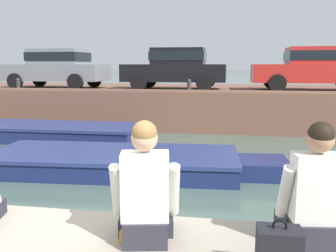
# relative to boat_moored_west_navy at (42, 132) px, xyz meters

# --- Properties ---
(ground_plane) EXTENTS (400.00, 400.00, 0.00)m
(ground_plane) POSITION_rel_boat_moored_west_navy_xyz_m (4.41, -2.92, -0.24)
(ground_plane) COLOR #42564C
(far_quay_wall) EXTENTS (60.00, 6.00, 1.41)m
(far_quay_wall) POSITION_rel_boat_moored_west_navy_xyz_m (4.41, 4.74, 0.46)
(far_quay_wall) COLOR brown
(far_quay_wall) RESTS_ON ground
(far_wall_coping) EXTENTS (60.00, 0.24, 0.08)m
(far_wall_coping) POSITION_rel_boat_moored_west_navy_xyz_m (4.41, 1.86, 1.21)
(far_wall_coping) COLOR brown
(far_wall_coping) RESTS_ON far_quay_wall
(boat_moored_west_navy) EXTENTS (6.69, 1.95, 0.48)m
(boat_moored_west_navy) POSITION_rel_boat_moored_west_navy_xyz_m (0.00, 0.00, 0.00)
(boat_moored_west_navy) COLOR navy
(boat_moored_west_navy) RESTS_ON ground
(motorboat_passing) EXTENTS (6.61, 2.38, 0.92)m
(motorboat_passing) POSITION_rel_boat_moored_west_navy_xyz_m (3.60, -3.09, -0.02)
(motorboat_passing) COLOR navy
(motorboat_passing) RESTS_ON ground
(car_leftmost_grey) EXTENTS (4.15, 2.07, 1.54)m
(car_leftmost_grey) POSITION_rel_boat_moored_west_navy_xyz_m (-1.02, 3.38, 2.02)
(car_leftmost_grey) COLOR slate
(car_leftmost_grey) RESTS_ON far_quay_wall
(car_left_inner_black) EXTENTS (3.87, 1.96, 1.54)m
(car_left_inner_black) POSITION_rel_boat_moored_west_navy_xyz_m (3.80, 3.39, 2.01)
(car_left_inner_black) COLOR black
(car_left_inner_black) RESTS_ON far_quay_wall
(car_centre_red) EXTENTS (4.30, 2.00, 1.54)m
(car_centre_red) POSITION_rel_boat_moored_west_navy_xyz_m (8.81, 3.39, 2.02)
(car_centre_red) COLOR #B2231E
(car_centre_red) RESTS_ON far_quay_wall
(mooring_bollard_west) EXTENTS (0.15, 0.15, 0.45)m
(mooring_bollard_west) POSITION_rel_boat_moored_west_navy_xyz_m (-1.91, 1.99, 1.41)
(mooring_bollard_west) COLOR #2D2B28
(mooring_bollard_west) RESTS_ON far_quay_wall
(mooring_bollard_mid) EXTENTS (0.15, 0.15, 0.45)m
(mooring_bollard_mid) POSITION_rel_boat_moored_west_navy_xyz_m (4.44, 1.99, 1.41)
(mooring_bollard_mid) COLOR #2D2B28
(mooring_bollard_mid) RESTS_ON far_quay_wall
(person_seated_right) EXTENTS (0.57, 0.58, 0.97)m
(person_seated_right) POSITION_rel_boat_moored_west_navy_xyz_m (5.21, -8.09, 1.07)
(person_seated_right) COLOR #282833
(person_seated_right) RESTS_ON near_quay
(person_seated_middle) EXTENTS (0.56, 0.56, 0.97)m
(person_seated_middle) POSITION_rel_boat_moored_west_navy_xyz_m (6.49, -7.92, 1.07)
(person_seated_middle) COLOR #282833
(person_seated_middle) RESTS_ON near_quay
(bottle_drink) EXTENTS (0.06, 0.06, 0.20)m
(bottle_drink) POSITION_rel_boat_moored_west_navy_xyz_m (5.26, -7.95, 0.80)
(bottle_drink) COLOR #4CB259
(bottle_drink) RESTS_ON near_quay
(snack_bag) EXTENTS (0.18, 0.12, 0.10)m
(snack_bag) POSITION_rel_boat_moored_west_navy_xyz_m (5.11, -8.13, 0.75)
(snack_bag) COLOR orange
(snack_bag) RESTS_ON near_quay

